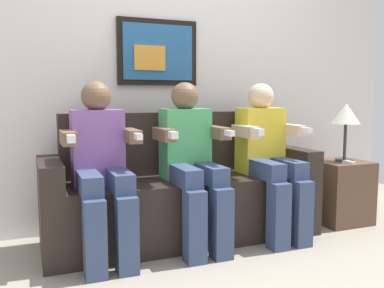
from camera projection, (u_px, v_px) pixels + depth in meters
name	position (u px, v px, depth m)	size (l,w,h in m)	color
ground_plane	(201.00, 253.00, 2.69)	(5.63, 5.63, 0.00)	#9E9384
back_wall_assembly	(163.00, 60.00, 3.24)	(4.33, 0.10, 2.60)	silver
couch	(183.00, 195.00, 2.95)	(1.93, 0.58, 0.90)	#2D231E
person_on_left	(101.00, 163.00, 2.54)	(0.46, 0.56, 1.11)	#8C59A5
person_in_middle	(192.00, 158.00, 2.77)	(0.46, 0.56, 1.11)	#4CB266
person_on_right	(269.00, 153.00, 2.99)	(0.46, 0.56, 1.11)	yellow
side_table_right	(339.00, 191.00, 3.35)	(0.40, 0.40, 0.50)	brown
table_lamp	(346.00, 116.00, 3.26)	(0.22, 0.22, 0.46)	#333338
spare_remote_on_table	(348.00, 162.00, 3.21)	(0.04, 0.13, 0.02)	white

